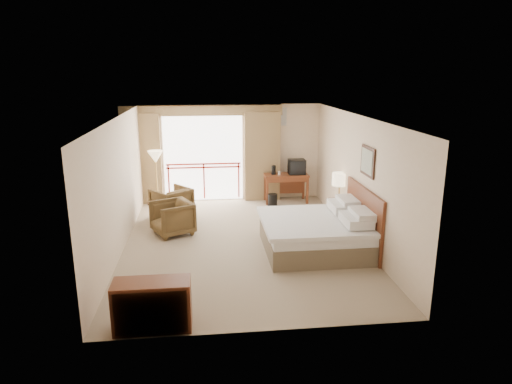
{
  "coord_description": "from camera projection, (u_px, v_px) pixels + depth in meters",
  "views": [
    {
      "loc": [
        -0.76,
        -9.24,
        3.62
      ],
      "look_at": [
        0.34,
        0.4,
        1.01
      ],
      "focal_mm": 32.0,
      "sensor_mm": 36.0,
      "label": 1
    }
  ],
  "objects": [
    {
      "name": "headboard",
      "position": [
        363.0,
        218.0,
        9.41
      ],
      "size": [
        0.06,
        2.1,
        1.3
      ],
      "primitive_type": "cube",
      "color": "#582919",
      "rests_on": "wall_right"
    },
    {
      "name": "phone",
      "position": [
        339.0,
        201.0,
        10.74
      ],
      "size": [
        0.19,
        0.17,
        0.08
      ],
      "primitive_type": "cube",
      "rotation": [
        0.0,
        0.0,
        -0.22
      ],
      "color": "black",
      "rests_on": "nightstand"
    },
    {
      "name": "armchair_near",
      "position": [
        173.0,
        234.0,
        10.4
      ],
      "size": [
        1.11,
        1.1,
        0.76
      ],
      "primitive_type": "imported",
      "rotation": [
        0.0,
        0.0,
        -1.12
      ],
      "color": "#4A361D",
      "rests_on": "floor"
    },
    {
      "name": "wastebasket",
      "position": [
        273.0,
        200.0,
        12.52
      ],
      "size": [
        0.28,
        0.28,
        0.33
      ],
      "primitive_type": "cylinder",
      "rotation": [
        0.0,
        0.0,
        0.06
      ],
      "color": "black",
      "rests_on": "floor"
    },
    {
      "name": "cup",
      "position": [
        279.0,
        173.0,
        12.63
      ],
      "size": [
        0.08,
        0.08,
        0.1
      ],
      "primitive_type": "cylinder",
      "rotation": [
        0.0,
        0.0,
        0.09
      ],
      "color": "white",
      "rests_on": "desk"
    },
    {
      "name": "wall_back",
      "position": [
        232.0,
        153.0,
        12.89
      ],
      "size": [
        5.0,
        0.0,
        5.0
      ],
      "primitive_type": "plane",
      "rotation": [
        1.57,
        0.0,
        0.0
      ],
      "color": "beige",
      "rests_on": "ground"
    },
    {
      "name": "wall_front",
      "position": [
        264.0,
        243.0,
        6.18
      ],
      "size": [
        5.0,
        0.0,
        5.0
      ],
      "primitive_type": "plane",
      "rotation": [
        -1.57,
        0.0,
        0.0
      ],
      "color": "beige",
      "rests_on": "ground"
    },
    {
      "name": "ceiling",
      "position": [
        241.0,
        117.0,
        9.19
      ],
      "size": [
        7.0,
        7.0,
        0.0
      ],
      "primitive_type": "plane",
      "rotation": [
        3.14,
        0.0,
        0.0
      ],
      "color": "white",
      "rests_on": "wall_back"
    },
    {
      "name": "wall_right",
      "position": [
        358.0,
        179.0,
        9.81
      ],
      "size": [
        0.0,
        7.0,
        7.0
      ],
      "primitive_type": "plane",
      "rotation": [
        1.57,
        0.0,
        -1.57
      ],
      "color": "beige",
      "rests_on": "ground"
    },
    {
      "name": "balcony_railing",
      "position": [
        204.0,
        172.0,
        12.91
      ],
      "size": [
        2.09,
        0.03,
        1.02
      ],
      "color": "#AA1C0E",
      "rests_on": "wall_back"
    },
    {
      "name": "balcony_door",
      "position": [
        203.0,
        159.0,
        12.83
      ],
      "size": [
        2.4,
        0.0,
        2.4
      ],
      "primitive_type": "plane",
      "rotation": [
        1.57,
        0.0,
        0.0
      ],
      "color": "white",
      "rests_on": "wall_back"
    },
    {
      "name": "bed",
      "position": [
        317.0,
        233.0,
        9.38
      ],
      "size": [
        2.13,
        2.06,
        0.97
      ],
      "color": "brown",
      "rests_on": "floor"
    },
    {
      "name": "hvac_vent",
      "position": [
        278.0,
        117.0,
        12.75
      ],
      "size": [
        0.5,
        0.04,
        0.5
      ],
      "primitive_type": "cube",
      "color": "silver",
      "rests_on": "wall_back"
    },
    {
      "name": "book",
      "position": [
        157.0,
        202.0,
        11.02
      ],
      "size": [
        0.25,
        0.29,
        0.02
      ],
      "primitive_type": "imported",
      "rotation": [
        0.0,
        0.0,
        0.34
      ],
      "color": "white",
      "rests_on": "side_table"
    },
    {
      "name": "dresser",
      "position": [
        152.0,
        305.0,
        6.51
      ],
      "size": [
        1.1,
        0.47,
        0.73
      ],
      "rotation": [
        0.0,
        0.0,
        0.06
      ],
      "color": "#582919",
      "rests_on": "floor"
    },
    {
      "name": "coffee_maker",
      "position": [
        274.0,
        170.0,
        12.64
      ],
      "size": [
        0.15,
        0.15,
        0.26
      ],
      "primitive_type": "cylinder",
      "rotation": [
        0.0,
        0.0,
        -0.36
      ],
      "color": "black",
      "rests_on": "desk"
    },
    {
      "name": "nightstand",
      "position": [
        339.0,
        212.0,
        10.97
      ],
      "size": [
        0.44,
        0.52,
        0.6
      ],
      "primitive_type": "cube",
      "rotation": [
        0.0,
        0.0,
        -0.05
      ],
      "color": "#582919",
      "rests_on": "floor"
    },
    {
      "name": "valance",
      "position": [
        202.0,
        110.0,
        12.38
      ],
      "size": [
        4.4,
        0.22,
        0.28
      ],
      "primitive_type": "cube",
      "color": "olive",
      "rests_on": "wall_back"
    },
    {
      "name": "wall_left",
      "position": [
        120.0,
        185.0,
        9.26
      ],
      "size": [
        0.0,
        7.0,
        7.0
      ],
      "primitive_type": "plane",
      "rotation": [
        1.57,
        0.0,
        1.57
      ],
      "color": "beige",
      "rests_on": "ground"
    },
    {
      "name": "floor_lamp",
      "position": [
        156.0,
        159.0,
        11.96
      ],
      "size": [
        0.4,
        0.4,
        1.57
      ],
      "rotation": [
        0.0,
        0.0,
        0.26
      ],
      "color": "tan",
      "rests_on": "floor"
    },
    {
      "name": "tv",
      "position": [
        297.0,
        167.0,
        12.68
      ],
      "size": [
        0.46,
        0.36,
        0.42
      ],
      "rotation": [
        0.0,
        0.0,
        -0.22
      ],
      "color": "black",
      "rests_on": "desk"
    },
    {
      "name": "curtain_left",
      "position": [
        143.0,
        159.0,
        12.51
      ],
      "size": [
        1.0,
        0.26,
        2.5
      ],
      "primitive_type": "cube",
      "color": "olive",
      "rests_on": "wall_back"
    },
    {
      "name": "floor",
      "position": [
        243.0,
        242.0,
        9.89
      ],
      "size": [
        7.0,
        7.0,
        0.0
      ],
      "primitive_type": "plane",
      "color": "gray",
      "rests_on": "ground"
    },
    {
      "name": "curtain_right",
      "position": [
        262.0,
        156.0,
        12.87
      ],
      "size": [
        1.0,
        0.26,
        2.5
      ],
      "primitive_type": "cube",
      "color": "olive",
      "rests_on": "wall_back"
    },
    {
      "name": "side_table",
      "position": [
        158.0,
        209.0,
        11.06
      ],
      "size": [
        0.48,
        0.48,
        0.52
      ],
      "rotation": [
        0.0,
        0.0,
        -0.04
      ],
      "color": "black",
      "rests_on": "floor"
    },
    {
      "name": "framed_art",
      "position": [
        368.0,
        161.0,
        9.1
      ],
      "size": [
        0.04,
        0.72,
        0.6
      ],
      "color": "black",
      "rests_on": "wall_right"
    },
    {
      "name": "armchair_far",
      "position": [
        172.0,
        217.0,
        11.55
      ],
      "size": [
        1.18,
        1.18,
        0.78
      ],
      "primitive_type": "imported",
      "rotation": [
        0.0,
        0.0,
        -2.48
      ],
      "color": "#4A361D",
      "rests_on": "floor"
    },
    {
      "name": "desk",
      "position": [
        286.0,
        180.0,
        12.81
      ],
      "size": [
        1.23,
        0.59,
        0.8
      ],
      "rotation": [
        0.0,
        0.0,
        0.09
      ],
      "color": "#582919",
      "rests_on": "floor"
    },
    {
      "name": "table_lamp",
      "position": [
        340.0,
        180.0,
        10.82
      ],
      "size": [
        0.36,
        0.36,
        0.64
      ],
      "rotation": [
        0.0,
        0.0,
        0.23
      ],
      "color": "tan",
      "rests_on": "nightstand"
    }
  ]
}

